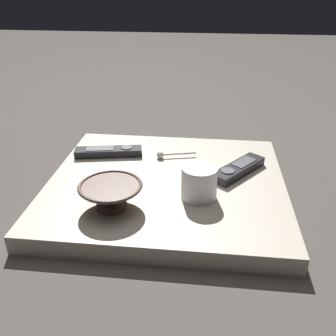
% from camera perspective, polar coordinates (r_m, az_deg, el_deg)
% --- Properties ---
extents(ground_plane, '(6.00, 6.00, 0.00)m').
position_cam_1_polar(ground_plane, '(1.02, -0.20, -4.04)').
color(ground_plane, '#47423D').
extents(table, '(0.62, 0.57, 0.05)m').
position_cam_1_polar(table, '(1.01, -0.21, -2.88)').
color(table, '#B7AD99').
rests_on(table, ground).
extents(cereal_bowl, '(0.15, 0.15, 0.06)m').
position_cam_1_polar(cereal_bowl, '(0.88, -8.70, -3.99)').
color(cereal_bowl, brown).
rests_on(cereal_bowl, table).
extents(coffee_mug, '(0.09, 0.09, 0.08)m').
position_cam_1_polar(coffee_mug, '(0.91, 4.77, -2.20)').
color(coffee_mug, white).
rests_on(coffee_mug, table).
extents(teaspoon, '(0.12, 0.04, 0.02)m').
position_cam_1_polar(teaspoon, '(1.11, -0.47, 2.05)').
color(teaspoon, silver).
rests_on(teaspoon, table).
extents(tv_remote_near, '(0.20, 0.08, 0.03)m').
position_cam_1_polar(tv_remote_near, '(1.14, -9.05, 2.45)').
color(tv_remote_near, black).
rests_on(tv_remote_near, table).
extents(tv_remote_far, '(0.15, 0.18, 0.03)m').
position_cam_1_polar(tv_remote_far, '(1.04, 10.70, -0.13)').
color(tv_remote_far, black).
rests_on(tv_remote_far, table).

